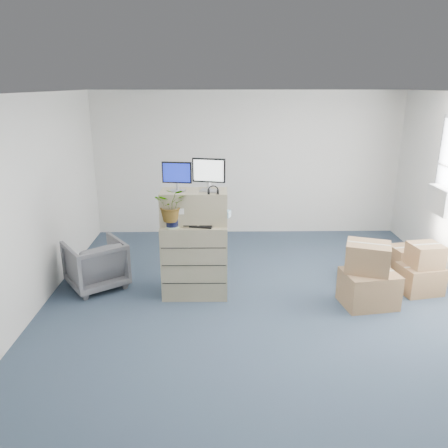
{
  "coord_description": "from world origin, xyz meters",
  "views": [
    {
      "loc": [
        -0.6,
        -5.02,
        2.9
      ],
      "look_at": [
        -0.51,
        0.4,
        1.16
      ],
      "focal_mm": 35.0,
      "sensor_mm": 36.0,
      "label": 1
    }
  ],
  "objects_px": {
    "filing_cabinet_lower": "(195,259)",
    "office_chair": "(96,262)",
    "monitor_right": "(209,173)",
    "keyboard": "(197,225)",
    "water_bottle": "(200,214)",
    "monitor_left": "(177,175)",
    "potted_plant": "(172,209)"
  },
  "relations": [
    {
      "from": "monitor_right",
      "to": "keyboard",
      "type": "relative_size",
      "value": 1.02
    },
    {
      "from": "filing_cabinet_lower",
      "to": "water_bottle",
      "type": "distance_m",
      "value": 0.66
    },
    {
      "from": "monitor_left",
      "to": "office_chair",
      "type": "relative_size",
      "value": 0.51
    },
    {
      "from": "potted_plant",
      "to": "office_chair",
      "type": "height_order",
      "value": "potted_plant"
    },
    {
      "from": "office_chair",
      "to": "filing_cabinet_lower",
      "type": "bearing_deg",
      "value": 135.46
    },
    {
      "from": "office_chair",
      "to": "monitor_left",
      "type": "bearing_deg",
      "value": 135.41
    },
    {
      "from": "filing_cabinet_lower",
      "to": "monitor_left",
      "type": "relative_size",
      "value": 2.64
    },
    {
      "from": "filing_cabinet_lower",
      "to": "office_chair",
      "type": "bearing_deg",
      "value": 171.07
    },
    {
      "from": "water_bottle",
      "to": "monitor_right",
      "type": "bearing_deg",
      "value": -13.06
    },
    {
      "from": "filing_cabinet_lower",
      "to": "potted_plant",
      "type": "height_order",
      "value": "potted_plant"
    },
    {
      "from": "monitor_left",
      "to": "monitor_right",
      "type": "height_order",
      "value": "monitor_right"
    },
    {
      "from": "monitor_right",
      "to": "water_bottle",
      "type": "distance_m",
      "value": 0.6
    },
    {
      "from": "monitor_right",
      "to": "potted_plant",
      "type": "distance_m",
      "value": 0.69
    },
    {
      "from": "monitor_right",
      "to": "keyboard",
      "type": "height_order",
      "value": "monitor_right"
    },
    {
      "from": "monitor_left",
      "to": "office_chair",
      "type": "bearing_deg",
      "value": 178.69
    },
    {
      "from": "monitor_right",
      "to": "water_bottle",
      "type": "relative_size",
      "value": 1.85
    },
    {
      "from": "office_chair",
      "to": "keyboard",
      "type": "bearing_deg",
      "value": 131.82
    },
    {
      "from": "office_chair",
      "to": "monitor_right",
      "type": "bearing_deg",
      "value": 137.35
    },
    {
      "from": "water_bottle",
      "to": "office_chair",
      "type": "xyz_separation_m",
      "value": [
        -1.57,
        0.2,
        -0.79
      ]
    },
    {
      "from": "filing_cabinet_lower",
      "to": "water_bottle",
      "type": "bearing_deg",
      "value": 31.81
    },
    {
      "from": "monitor_left",
      "to": "water_bottle",
      "type": "xyz_separation_m",
      "value": [
        0.31,
        0.02,
        -0.56
      ]
    },
    {
      "from": "monitor_right",
      "to": "potted_plant",
      "type": "xyz_separation_m",
      "value": [
        -0.49,
        -0.17,
        -0.45
      ]
    },
    {
      "from": "filing_cabinet_lower",
      "to": "office_chair",
      "type": "height_order",
      "value": "filing_cabinet_lower"
    },
    {
      "from": "filing_cabinet_lower",
      "to": "office_chair",
      "type": "relative_size",
      "value": 1.34
    },
    {
      "from": "monitor_right",
      "to": "keyboard",
      "type": "distance_m",
      "value": 0.72
    },
    {
      "from": "office_chair",
      "to": "water_bottle",
      "type": "bearing_deg",
      "value": 137.79
    },
    {
      "from": "filing_cabinet_lower",
      "to": "monitor_left",
      "type": "height_order",
      "value": "monitor_left"
    },
    {
      "from": "water_bottle",
      "to": "monitor_left",
      "type": "bearing_deg",
      "value": -177.06
    },
    {
      "from": "monitor_left",
      "to": "office_chair",
      "type": "height_order",
      "value": "monitor_left"
    },
    {
      "from": "monitor_right",
      "to": "office_chair",
      "type": "distance_m",
      "value": 2.19
    },
    {
      "from": "filing_cabinet_lower",
      "to": "water_bottle",
      "type": "xyz_separation_m",
      "value": [
        0.08,
        0.05,
        0.65
      ]
    },
    {
      "from": "filing_cabinet_lower",
      "to": "office_chair",
      "type": "xyz_separation_m",
      "value": [
        -1.48,
        0.25,
        -0.14
      ]
    }
  ]
}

